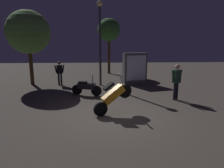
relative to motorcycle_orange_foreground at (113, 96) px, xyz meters
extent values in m
plane|color=#4C443D|center=(0.05, -0.23, -0.74)|extent=(40.00, 40.00, 0.00)
cylinder|color=black|center=(-0.49, -0.24, -0.46)|extent=(0.55, 0.33, 0.56)
cylinder|color=black|center=(0.50, 0.24, 0.12)|extent=(0.55, 0.33, 0.56)
cube|color=orange|center=(0.00, 0.00, 0.06)|extent=(1.00, 0.69, 0.76)
cube|color=black|center=(-0.18, -0.08, 0.40)|extent=(0.49, 0.40, 0.32)
cylinder|color=gray|center=(0.32, 0.15, 0.66)|extent=(0.21, 0.14, 0.44)
sphere|color=#F2EABF|center=(0.41, 0.20, 0.40)|extent=(0.12, 0.12, 0.12)
cylinder|color=black|center=(-1.81, 2.96, -0.46)|extent=(0.57, 0.24, 0.56)
cylinder|color=black|center=(-0.74, 2.67, -0.46)|extent=(0.57, 0.24, 0.56)
cube|color=black|center=(-1.28, 2.82, -0.23)|extent=(1.00, 0.54, 0.30)
cube|color=black|center=(-1.47, 2.87, -0.03)|extent=(0.49, 0.35, 0.10)
cylinder|color=gray|center=(-0.94, 2.73, 0.14)|extent=(0.07, 0.07, 0.45)
sphere|color=#F2EABF|center=(-0.84, 2.70, -0.18)|extent=(0.12, 0.12, 0.12)
cylinder|color=black|center=(3.11, 1.77, -0.32)|extent=(0.12, 0.12, 0.86)
cylinder|color=black|center=(3.26, 1.84, -0.32)|extent=(0.12, 0.12, 0.86)
cube|color=#1E3F2D|center=(3.18, 1.81, 0.43)|extent=(0.43, 0.37, 0.64)
sphere|color=tan|center=(3.18, 1.81, 0.90)|extent=(0.24, 0.24, 0.24)
cylinder|color=#1E3F2D|center=(2.97, 1.70, 0.46)|extent=(0.21, 0.16, 0.58)
cylinder|color=#1E3F2D|center=(3.40, 1.91, 0.46)|extent=(0.21, 0.16, 0.58)
cylinder|color=black|center=(-3.17, 5.57, -0.36)|extent=(0.12, 0.12, 0.76)
cylinder|color=black|center=(-3.33, 5.51, -0.36)|extent=(0.12, 0.12, 0.76)
cube|color=black|center=(-3.25, 5.54, 0.30)|extent=(0.42, 0.34, 0.57)
sphere|color=brown|center=(-3.25, 5.54, 0.72)|extent=(0.21, 0.21, 0.21)
cylinder|color=black|center=(-3.02, 5.62, 0.33)|extent=(0.20, 0.14, 0.52)
cylinder|color=black|center=(-3.48, 5.46, 0.33)|extent=(0.20, 0.14, 0.52)
cylinder|color=#38383D|center=(-0.56, 5.34, 1.74)|extent=(0.14, 0.14, 4.96)
sphere|color=#F9E59E|center=(-0.56, 5.34, 4.36)|extent=(0.36, 0.36, 0.36)
cylinder|color=#4C331E|center=(0.15, 10.30, 0.83)|extent=(0.24, 0.24, 3.15)
sphere|color=#336B2D|center=(0.15, 10.30, 3.10)|extent=(1.98, 1.98, 1.98)
cylinder|color=#4C331E|center=(-5.16, 5.80, 0.49)|extent=(0.24, 0.24, 2.46)
sphere|color=#568C42|center=(-5.16, 5.80, 2.68)|extent=(2.76, 2.76, 2.76)
cube|color=#595960|center=(1.78, 5.82, 0.31)|extent=(1.67, 0.81, 2.10)
cube|color=white|center=(1.84, 5.56, 0.36)|extent=(1.32, 0.31, 1.68)
camera|label=1|loc=(-0.38, -7.41, 2.06)|focal=31.47mm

